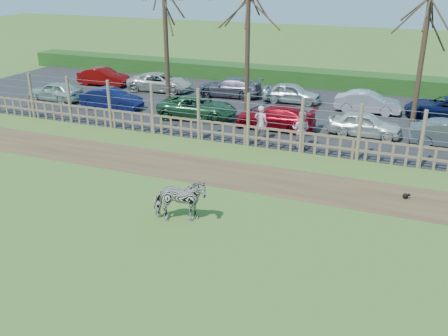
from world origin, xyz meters
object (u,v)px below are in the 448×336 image
at_px(car_12, 446,108).
at_px(car_9, 229,87).
at_px(car_11, 368,102).
at_px(car_0, 55,91).
at_px(car_10, 292,93).
at_px(car_3, 275,117).
at_px(car_7, 104,77).
at_px(car_2, 197,108).
at_px(car_8, 160,82).
at_px(tree_mid, 248,25).
at_px(car_1, 111,99).
at_px(visitor_a, 261,123).
at_px(car_4, 365,124).
at_px(tree_right, 427,23).
at_px(crow, 406,196).
at_px(tree_left, 165,9).
at_px(zebra, 180,201).
at_px(visitor_b, 301,130).

bearing_deg(car_12, car_9, -94.48).
bearing_deg(car_11, car_0, 101.61).
relative_size(car_10, car_11, 0.97).
relative_size(car_3, car_7, 1.14).
distance_m(car_7, car_12, 22.11).
xyz_separation_m(car_2, car_7, (-9.47, 4.96, 0.00)).
relative_size(car_8, car_12, 1.00).
distance_m(tree_mid, car_11, 8.07).
distance_m(car_2, car_8, 6.96).
bearing_deg(car_12, car_1, -77.61).
relative_size(car_0, car_7, 0.97).
bearing_deg(visitor_a, car_4, -152.26).
relative_size(tree_mid, car_3, 1.65).
bearing_deg(car_3, car_11, 139.53).
relative_size(car_2, car_11, 1.19).
relative_size(tree_mid, car_1, 1.87).
bearing_deg(car_8, car_2, -140.66).
xyz_separation_m(tree_right, car_0, (-20.77, -2.61, -4.60)).
height_order(crow, car_7, car_7).
distance_m(tree_mid, visitor_a, 6.56).
xyz_separation_m(visitor_a, car_9, (-4.52, 7.56, -0.26)).
xyz_separation_m(car_1, car_3, (9.93, -0.13, 0.00)).
bearing_deg(car_1, car_10, -61.74).
xyz_separation_m(tree_left, car_7, (-6.99, 3.63, -4.98)).
relative_size(car_4, car_9, 0.85).
xyz_separation_m(zebra, visitor_a, (-0.03, 8.68, 0.15)).
distance_m(car_2, car_11, 9.68).
xyz_separation_m(tree_mid, car_8, (-6.97, 2.57, -4.23)).
bearing_deg(car_11, car_1, 106.74).
xyz_separation_m(tree_right, car_7, (-20.49, 2.13, -4.60)).
bearing_deg(tree_mid, car_3, -46.32).
bearing_deg(car_8, visitor_b, -129.45).
distance_m(tree_mid, car_1, 8.93).
relative_size(visitor_a, crow, 6.44).
relative_size(tree_left, car_9, 1.90).
bearing_deg(tree_right, tree_left, -173.66).
xyz_separation_m(tree_mid, car_7, (-11.49, 2.63, -4.23)).
xyz_separation_m(zebra, car_8, (-9.35, 15.91, -0.11)).
distance_m(car_9, car_12, 12.79).
height_order(tree_left, crow, tree_left).
distance_m(car_0, car_8, 6.70).
height_order(visitor_a, car_8, visitor_a).
xyz_separation_m(zebra, car_12, (8.23, 15.95, -0.11)).
bearing_deg(car_1, car_2, -90.14).
xyz_separation_m(car_7, car_12, (22.11, -0.02, 0.00)).
xyz_separation_m(crow, car_2, (-11.22, 6.46, 0.53)).
height_order(car_3, car_4, same).
relative_size(tree_right, car_1, 2.02).
distance_m(visitor_a, car_3, 2.12).
bearing_deg(crow, car_12, 82.92).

